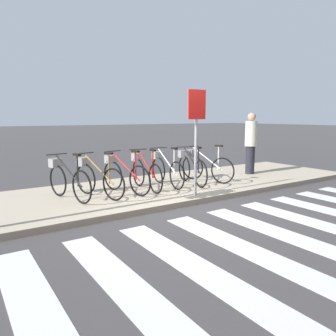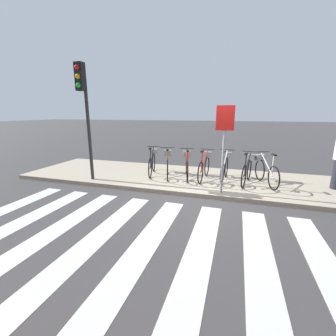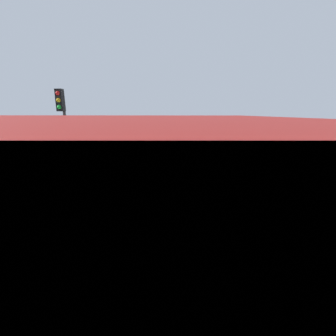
{
  "view_description": "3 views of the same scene",
  "coord_description": "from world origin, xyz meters",
  "px_view_note": "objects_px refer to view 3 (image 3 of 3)",
  "views": [
    {
      "loc": [
        -3.67,
        -5.08,
        1.79
      ],
      "look_at": [
        0.59,
        1.36,
        0.57
      ],
      "focal_mm": 35.0,
      "sensor_mm": 36.0,
      "label": 1
    },
    {
      "loc": [
        0.9,
        -5.46,
        2.15
      ],
      "look_at": [
        -0.9,
        0.39,
        0.65
      ],
      "focal_mm": 24.0,
      "sensor_mm": 36.0,
      "label": 2
    },
    {
      "loc": [
        1.12,
        -7.58,
        2.67
      ],
      "look_at": [
        0.37,
        0.4,
        0.73
      ],
      "focal_mm": 24.0,
      "sensor_mm": 36.0,
      "label": 3
    }
  ],
  "objects_px": {
    "pedestrian": "(250,155)",
    "parked_bicycle_0": "(120,165)",
    "parked_bicycle_5": "(192,167)",
    "traffic_light": "(63,117)",
    "parked_bicycle_3": "(161,166)",
    "sign_post": "(174,144)",
    "parked_bicycle_1": "(132,166)",
    "parked_bicycle_2": "(148,166)",
    "parked_bicycle_6": "(204,167)",
    "parked_bicycle_4": "(176,166)"
  },
  "relations": [
    {
      "from": "pedestrian",
      "to": "parked_bicycle_0",
      "type": "bearing_deg",
      "value": -179.62
    },
    {
      "from": "parked_bicycle_5",
      "to": "traffic_light",
      "type": "xyz_separation_m",
      "value": [
        -4.63,
        -1.11,
        2.01
      ]
    },
    {
      "from": "parked_bicycle_3",
      "to": "sign_post",
      "type": "relative_size",
      "value": 0.71
    },
    {
      "from": "parked_bicycle_1",
      "to": "parked_bicycle_5",
      "type": "relative_size",
      "value": 0.98
    },
    {
      "from": "parked_bicycle_5",
      "to": "pedestrian",
      "type": "relative_size",
      "value": 0.87
    },
    {
      "from": "parked_bicycle_1",
      "to": "parked_bicycle_5",
      "type": "distance_m",
      "value": 2.47
    },
    {
      "from": "parked_bicycle_2",
      "to": "sign_post",
      "type": "height_order",
      "value": "sign_post"
    },
    {
      "from": "parked_bicycle_0",
      "to": "parked_bicycle_6",
      "type": "height_order",
      "value": "same"
    },
    {
      "from": "parked_bicycle_3",
      "to": "traffic_light",
      "type": "xyz_separation_m",
      "value": [
        -3.37,
        -1.18,
        2.01
      ]
    },
    {
      "from": "parked_bicycle_6",
      "to": "traffic_light",
      "type": "height_order",
      "value": "traffic_light"
    },
    {
      "from": "parked_bicycle_1",
      "to": "parked_bicycle_4",
      "type": "bearing_deg",
      "value": 4.12
    },
    {
      "from": "parked_bicycle_1",
      "to": "parked_bicycle_6",
      "type": "xyz_separation_m",
      "value": [
        2.96,
        0.05,
        0.0
      ]
    },
    {
      "from": "traffic_light",
      "to": "parked_bicycle_1",
      "type": "bearing_deg",
      "value": 27.39
    },
    {
      "from": "traffic_light",
      "to": "parked_bicycle_0",
      "type": "bearing_deg",
      "value": 38.06
    },
    {
      "from": "parked_bicycle_5",
      "to": "pedestrian",
      "type": "bearing_deg",
      "value": 4.17
    },
    {
      "from": "traffic_light",
      "to": "pedestrian",
      "type": "bearing_deg",
      "value": 10.41
    },
    {
      "from": "parked_bicycle_0",
      "to": "parked_bicycle_6",
      "type": "relative_size",
      "value": 1.02
    },
    {
      "from": "parked_bicycle_5",
      "to": "parked_bicycle_6",
      "type": "bearing_deg",
      "value": 6.98
    },
    {
      "from": "pedestrian",
      "to": "parked_bicycle_2",
      "type": "bearing_deg",
      "value": -178.39
    },
    {
      "from": "parked_bicycle_3",
      "to": "parked_bicycle_4",
      "type": "relative_size",
      "value": 1.0
    },
    {
      "from": "parked_bicycle_0",
      "to": "parked_bicycle_4",
      "type": "bearing_deg",
      "value": 0.24
    },
    {
      "from": "parked_bicycle_2",
      "to": "parked_bicycle_3",
      "type": "xyz_separation_m",
      "value": [
        0.56,
        0.02,
        0.0
      ]
    },
    {
      "from": "parked_bicycle_2",
      "to": "parked_bicycle_5",
      "type": "relative_size",
      "value": 0.99
    },
    {
      "from": "parked_bicycle_3",
      "to": "pedestrian",
      "type": "height_order",
      "value": "pedestrian"
    },
    {
      "from": "parked_bicycle_2",
      "to": "pedestrian",
      "type": "xyz_separation_m",
      "value": [
        4.16,
        0.12,
        0.51
      ]
    },
    {
      "from": "parked_bicycle_2",
      "to": "pedestrian",
      "type": "bearing_deg",
      "value": 1.61
    },
    {
      "from": "parked_bicycle_4",
      "to": "parked_bicycle_6",
      "type": "relative_size",
      "value": 1.04
    },
    {
      "from": "parked_bicycle_4",
      "to": "parked_bicycle_2",
      "type": "bearing_deg",
      "value": -175.56
    },
    {
      "from": "parked_bicycle_1",
      "to": "parked_bicycle_2",
      "type": "relative_size",
      "value": 0.99
    },
    {
      "from": "parked_bicycle_3",
      "to": "parked_bicycle_6",
      "type": "bearing_deg",
      "value": -0.44
    },
    {
      "from": "parked_bicycle_5",
      "to": "parked_bicycle_3",
      "type": "bearing_deg",
      "value": 176.69
    },
    {
      "from": "parked_bicycle_1",
      "to": "parked_bicycle_4",
      "type": "relative_size",
      "value": 0.96
    },
    {
      "from": "traffic_light",
      "to": "parked_bicycle_6",
      "type": "bearing_deg",
      "value": 12.85
    },
    {
      "from": "parked_bicycle_4",
      "to": "parked_bicycle_5",
      "type": "relative_size",
      "value": 1.01
    },
    {
      "from": "traffic_light",
      "to": "parked_bicycle_4",
      "type": "bearing_deg",
      "value": 17.47
    },
    {
      "from": "pedestrian",
      "to": "sign_post",
      "type": "bearing_deg",
      "value": -157.71
    },
    {
      "from": "parked_bicycle_2",
      "to": "sign_post",
      "type": "bearing_deg",
      "value": -43.52
    },
    {
      "from": "parked_bicycle_0",
      "to": "sign_post",
      "type": "height_order",
      "value": "sign_post"
    },
    {
      "from": "parked_bicycle_2",
      "to": "parked_bicycle_4",
      "type": "bearing_deg",
      "value": 4.44
    },
    {
      "from": "parked_bicycle_1",
      "to": "parked_bicycle_4",
      "type": "distance_m",
      "value": 1.82
    },
    {
      "from": "parked_bicycle_0",
      "to": "parked_bicycle_4",
      "type": "relative_size",
      "value": 0.98
    },
    {
      "from": "sign_post",
      "to": "parked_bicycle_2",
      "type": "bearing_deg",
      "value": 136.48
    },
    {
      "from": "parked_bicycle_6",
      "to": "sign_post",
      "type": "distance_m",
      "value": 1.93
    },
    {
      "from": "parked_bicycle_0",
      "to": "parked_bicycle_1",
      "type": "distance_m",
      "value": 0.59
    },
    {
      "from": "pedestrian",
      "to": "sign_post",
      "type": "distance_m",
      "value": 3.28
    },
    {
      "from": "parked_bicycle_0",
      "to": "parked_bicycle_6",
      "type": "bearing_deg",
      "value": -1.21
    },
    {
      "from": "pedestrian",
      "to": "traffic_light",
      "type": "xyz_separation_m",
      "value": [
        -6.96,
        -1.28,
        1.5
      ]
    },
    {
      "from": "parked_bicycle_3",
      "to": "parked_bicycle_5",
      "type": "distance_m",
      "value": 1.27
    },
    {
      "from": "parked_bicycle_1",
      "to": "parked_bicycle_6",
      "type": "height_order",
      "value": "same"
    },
    {
      "from": "parked_bicycle_4",
      "to": "traffic_light",
      "type": "xyz_separation_m",
      "value": [
        -3.98,
        -1.25,
        2.01
      ]
    }
  ]
}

